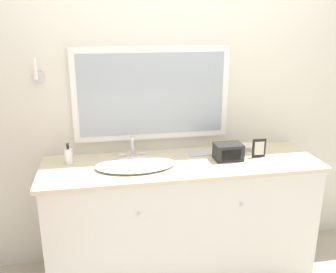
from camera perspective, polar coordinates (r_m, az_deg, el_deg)
The scene contains 8 objects.
wall_back at distance 2.92m, azimuth 0.68°, elevation 5.10°, with size 8.00×0.18×2.55m.
vanity_counter at distance 2.91m, azimuth 2.03°, elevation -12.31°, with size 2.01×0.62×0.92m.
sink_basin at distance 2.63m, azimuth -5.04°, elevation -4.21°, with size 0.56×0.38×0.18m.
soap_bottle at distance 2.75m, azimuth -14.92°, elevation -2.87°, with size 0.06×0.06×0.16m.
appliance_box at distance 2.77m, azimuth 9.19°, elevation -2.30°, with size 0.20×0.14×0.12m.
picture_frame at distance 2.86m, azimuth 13.70°, elevation -1.72°, with size 0.10×0.01×0.14m.
hand_towel_near_sink at distance 3.03m, azimuth 11.63°, elevation -1.60°, with size 0.15×0.13×0.03m.
metal_tray at distance 2.87m, azimuth 4.78°, elevation -2.59°, with size 0.16×0.11×0.01m.
Camera 1 is at (-0.56, -2.15, 1.91)m, focal length 40.00 mm.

